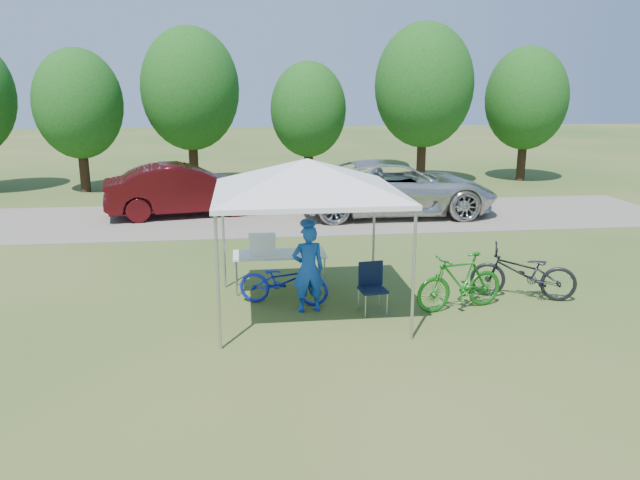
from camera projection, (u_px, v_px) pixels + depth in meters
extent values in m
plane|color=#2D5119|center=(308.00, 311.00, 11.18)|extent=(100.00, 100.00, 0.00)
cube|color=gray|center=(281.00, 218.00, 18.88)|extent=(24.00, 5.00, 0.02)
cylinder|color=#A5A5AA|center=(218.00, 284.00, 9.31)|extent=(0.05, 0.05, 2.10)
cylinder|color=#A5A5AA|center=(413.00, 276.00, 9.66)|extent=(0.05, 0.05, 2.10)
cylinder|color=#A5A5AA|center=(223.00, 237.00, 12.20)|extent=(0.05, 0.05, 2.10)
cylinder|color=#A5A5AA|center=(374.00, 232.00, 12.55)|extent=(0.05, 0.05, 2.10)
cube|color=silver|center=(307.00, 193.00, 10.66)|extent=(3.15, 3.15, 0.08)
pyramid|color=silver|center=(307.00, 158.00, 10.52)|extent=(4.53, 4.53, 0.55)
cylinder|color=#382314|center=(84.00, 169.00, 23.33)|extent=(0.36, 0.36, 1.75)
ellipsoid|color=#144711|center=(78.00, 104.00, 22.76)|extent=(3.20, 3.20, 4.00)
cylinder|color=#382314|center=(194.00, 161.00, 24.35)|extent=(0.36, 0.36, 2.03)
ellipsoid|color=#144711|center=(190.00, 89.00, 23.68)|extent=(3.71, 3.71, 4.64)
cylinder|color=#382314|center=(309.00, 166.00, 24.74)|extent=(0.36, 0.36, 1.61)
ellipsoid|color=#144711|center=(308.00, 109.00, 24.21)|extent=(2.94, 2.94, 3.68)
cylinder|color=#382314|center=(421.00, 159.00, 24.92)|extent=(0.36, 0.36, 2.10)
ellipsoid|color=#144711|center=(424.00, 85.00, 24.23)|extent=(3.84, 3.84, 4.80)
cylinder|color=#382314|center=(522.00, 159.00, 26.07)|extent=(0.36, 0.36, 1.82)
ellipsoid|color=#144711|center=(526.00, 98.00, 25.47)|extent=(3.33, 3.33, 4.16)
cube|color=white|center=(279.00, 254.00, 12.18)|extent=(1.80, 0.75, 0.04)
cylinder|color=#A5A5AA|center=(236.00, 279.00, 11.86)|extent=(0.04, 0.04, 0.70)
cylinder|color=#A5A5AA|center=(324.00, 276.00, 12.06)|extent=(0.04, 0.04, 0.70)
cylinder|color=#A5A5AA|center=(236.00, 269.00, 12.47)|extent=(0.04, 0.04, 0.70)
cylinder|color=#A5A5AA|center=(320.00, 266.00, 12.67)|extent=(0.04, 0.04, 0.70)
cube|color=black|center=(373.00, 290.00, 11.00)|extent=(0.50, 0.50, 0.04)
cube|color=black|center=(371.00, 273.00, 11.15)|extent=(0.45, 0.10, 0.45)
cylinder|color=#A5A5AA|center=(364.00, 306.00, 10.84)|extent=(0.02, 0.02, 0.40)
cylinder|color=#A5A5AA|center=(386.00, 305.00, 10.88)|extent=(0.02, 0.02, 0.40)
cylinder|color=#A5A5AA|center=(359.00, 298.00, 11.22)|extent=(0.02, 0.02, 0.40)
cylinder|color=#A5A5AA|center=(381.00, 298.00, 11.27)|extent=(0.02, 0.02, 0.40)
cube|color=white|center=(262.00, 245.00, 12.09)|extent=(0.50, 0.33, 0.33)
cube|color=white|center=(262.00, 236.00, 12.05)|extent=(0.52, 0.36, 0.04)
cylinder|color=yellow|center=(296.00, 252.00, 12.15)|extent=(0.09, 0.09, 0.07)
imported|color=#1648B6|center=(308.00, 269.00, 10.97)|extent=(0.61, 0.44, 1.58)
imported|color=#1423B1|center=(284.00, 281.00, 11.43)|extent=(1.77, 1.04, 0.88)
imported|color=#176917|center=(460.00, 282.00, 11.13)|extent=(1.79, 0.87, 1.04)
imported|color=black|center=(523.00, 273.00, 11.70)|extent=(2.05, 1.31, 1.02)
imported|color=silver|center=(397.00, 188.00, 19.14)|extent=(6.09, 2.86, 1.68)
imported|color=#410A0E|center=(185.00, 190.00, 19.09)|extent=(5.02, 2.56, 1.58)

